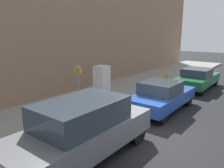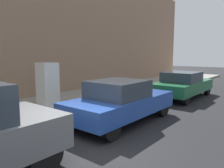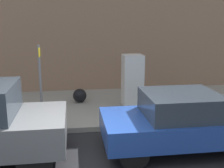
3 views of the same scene
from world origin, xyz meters
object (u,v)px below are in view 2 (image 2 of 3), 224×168
Objects in this scene: discarded_refrigerator at (48,85)px; parked_sedan_green at (183,84)px; parked_hatchback_blue at (121,101)px; fire_hydrant at (143,86)px.

parked_sedan_green is at bearing 62.45° from discarded_refrigerator.
parked_sedan_green is (-0.00, 5.43, -0.01)m from parked_hatchback_blue.
discarded_refrigerator is at bearing -104.61° from fire_hydrant.
discarded_refrigerator is 6.86m from parked_sedan_green.
parked_hatchback_blue is at bearing 11.48° from discarded_refrigerator.
discarded_refrigerator is at bearing -168.52° from parked_hatchback_blue.
parked_hatchback_blue is at bearing -67.66° from fire_hydrant.
parked_hatchback_blue is 5.43m from parked_sedan_green.
parked_sedan_green is (3.17, 6.08, -0.34)m from discarded_refrigerator.
fire_hydrant is 0.18× the size of parked_sedan_green.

